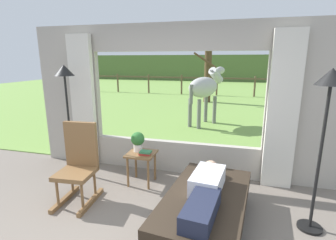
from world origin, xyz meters
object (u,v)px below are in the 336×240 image
Objects in this scene: horse at (205,88)px; recliner_sofa at (205,210)px; floor_lamp_left at (66,87)px; reclining_person at (206,189)px; book_stack at (145,153)px; pasture_tree at (207,70)px; potted_plant at (138,140)px; side_table at (141,158)px; rocking_chair at (79,163)px; floor_lamp_right at (328,103)px.

recliner_sofa is at bearing -56.08° from horse.
reclining_person is at bearing -21.57° from floor_lamp_left.
book_stack is 8.44m from pasture_tree.
pasture_tree is (0.19, 8.27, 0.81)m from potted_plant.
side_table is at bearing -36.87° from potted_plant.
rocking_chair is 1.40m from floor_lamp_left.
potted_plant is 8.31m from pasture_tree.
floor_lamp_left is 1.07× the size of horse.
reclining_person is 0.76× the size of floor_lamp_left.
recliner_sofa is 1.35m from book_stack.
floor_lamp_right is (2.34, -0.57, 1.10)m from side_table.
recliner_sofa is 9.19× the size of book_stack.
floor_lamp_right is at bearing -14.52° from potted_plant.
floor_lamp_left is (-1.43, 0.13, 0.97)m from book_stack.
floor_lamp_left reaches higher than potted_plant.
reclining_person is at bearing -39.09° from book_stack.
rocking_chair is 0.97m from side_table.
rocking_chair is at bearing -48.66° from floor_lamp_left.
side_table is at bearing -3.24° from floor_lamp_left.
floor_lamp_left is 4.38m from horse.
reclining_person is (0.00, -0.05, 0.30)m from recliner_sofa.
rocking_chair is 2.15× the size of side_table.
recliner_sofa is 5.60× the size of potted_plant.
book_stack is at bearing -69.20° from horse.
reclining_person is at bearing -56.16° from horse.
reclining_person is 2.84m from floor_lamp_left.
reclining_person is 1.82m from rocking_chair.
book_stack is at bearing -5.27° from floor_lamp_left.
potted_plant reaches higher than side_table.
floor_lamp_left is at bearing 164.91° from reclining_person.
horse is (-0.61, 4.93, 0.63)m from reclining_person.
recliner_sofa is 5.00m from horse.
floor_lamp_right is at bearing -2.23° from rocking_chair.
side_table is (-1.13, 0.85, 0.21)m from recliner_sofa.
reclining_person is at bearing -38.51° from potted_plant.
potted_plant is 1.64× the size of book_stack.
reclining_person is 1.61m from floor_lamp_right.
side_table is at bearing 166.39° from floor_lamp_right.
pasture_tree reaches higher than rocking_chair.
book_stack is 0.06× the size of pasture_tree.
horse reaches higher than recliner_sofa.
side_table is (0.68, 0.68, -0.12)m from rocking_chair.
recliner_sofa is at bearing 96.48° from reclining_person.
horse is (0.59, 3.97, 0.45)m from potted_plant.
potted_plant is at bearing 145.32° from book_stack.
rocking_chair is 5.75× the size of book_stack.
horse is at bearing 84.05° from book_stack.
floor_lamp_left is 0.56× the size of pasture_tree.
pasture_tree is at bearing 80.69° from rocking_chair.
floor_lamp_left is at bearing 170.10° from floor_lamp_right.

